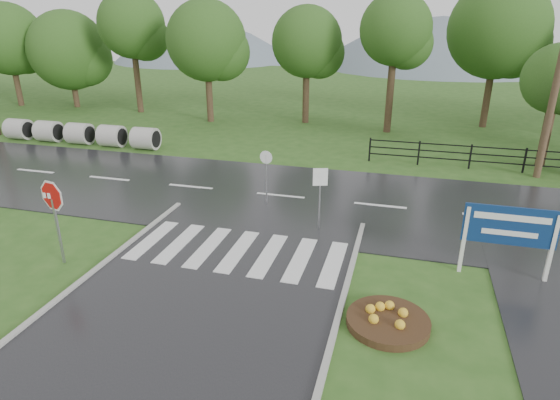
% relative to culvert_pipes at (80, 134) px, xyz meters
% --- Properties ---
extents(ground, '(120.00, 120.00, 0.00)m').
position_rel_culvert_pipes_xyz_m(ground, '(13.25, -15.00, -0.60)').
color(ground, '#2E561C').
rests_on(ground, ground).
extents(main_road, '(90.00, 8.00, 0.04)m').
position_rel_culvert_pipes_xyz_m(main_road, '(13.25, -5.00, -0.60)').
color(main_road, black).
rests_on(main_road, ground).
extents(walkway, '(2.20, 11.00, 0.04)m').
position_rel_culvert_pipes_xyz_m(walkway, '(21.75, -11.00, -0.60)').
color(walkway, '#2A2A2D').
rests_on(walkway, ground).
extents(crosswalk, '(6.50, 2.80, 0.02)m').
position_rel_culvert_pipes_xyz_m(crosswalk, '(13.25, -10.00, -0.54)').
color(crosswalk, silver).
rests_on(crosswalk, ground).
extents(fence_west, '(9.58, 0.08, 1.20)m').
position_rel_culvert_pipes_xyz_m(fence_west, '(21.00, 1.00, 0.12)').
color(fence_west, black).
rests_on(fence_west, ground).
extents(hills, '(102.00, 48.00, 48.00)m').
position_rel_culvert_pipes_xyz_m(hills, '(16.75, 50.00, -16.14)').
color(hills, slate).
rests_on(hills, ground).
extents(treeline, '(83.20, 5.20, 10.00)m').
position_rel_culvert_pipes_xyz_m(treeline, '(14.25, 9.00, -0.60)').
color(treeline, '#264F18').
rests_on(treeline, ground).
extents(culvert_pipes, '(9.70, 1.20, 1.20)m').
position_rel_culvert_pipes_xyz_m(culvert_pipes, '(0.00, 0.00, 0.00)').
color(culvert_pipes, '#9E9B93').
rests_on(culvert_pipes, ground).
extents(stop_sign, '(1.20, 0.31, 2.76)m').
position_rel_culvert_pipes_xyz_m(stop_sign, '(8.46, -11.99, 1.32)').
color(stop_sign, '#939399').
rests_on(stop_sign, ground).
extents(estate_billboard, '(2.44, 0.10, 2.13)m').
position_rel_culvert_pipes_xyz_m(estate_billboard, '(20.94, -9.35, 0.87)').
color(estate_billboard, silver).
rests_on(estate_billboard, ground).
extents(flower_bed, '(1.98, 1.98, 0.40)m').
position_rel_culvert_pipes_xyz_m(flower_bed, '(17.99, -12.49, -0.45)').
color(flower_bed, '#332111').
rests_on(flower_bed, ground).
extents(reg_sign_small, '(0.48, 0.17, 2.22)m').
position_rel_culvert_pipes_xyz_m(reg_sign_small, '(15.36, -7.67, 0.97)').
color(reg_sign_small, '#939399').
rests_on(reg_sign_small, ground).
extents(reg_sign_round, '(0.50, 0.10, 2.17)m').
position_rel_culvert_pipes_xyz_m(reg_sign_round, '(12.96, -5.96, 0.78)').
color(reg_sign_round, '#939399').
rests_on(reg_sign_round, ground).
extents(utility_pole_east, '(1.59, 0.47, 9.04)m').
position_rel_culvert_pipes_xyz_m(utility_pole_east, '(23.88, 0.50, 3.99)').
color(utility_pole_east, '#473523').
rests_on(utility_pole_east, ground).
extents(entrance_tree_left, '(3.19, 3.19, 5.77)m').
position_rel_culvert_pipes_xyz_m(entrance_tree_left, '(24.42, 2.50, 3.52)').
color(entrance_tree_left, '#3D2B1C').
rests_on(entrance_tree_left, ground).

